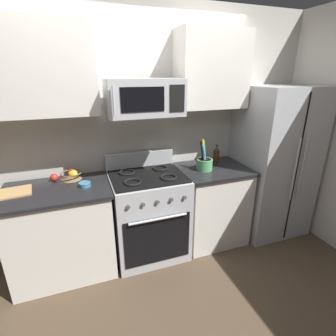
{
  "coord_description": "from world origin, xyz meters",
  "views": [
    {
      "loc": [
        -0.62,
        -1.66,
        1.91
      ],
      "look_at": [
        0.18,
        0.56,
        1.03
      ],
      "focal_mm": 27.26,
      "sensor_mm": 36.0,
      "label": 1
    }
  ],
  "objects_px": {
    "refrigerator": "(273,162)",
    "fruit_basket": "(72,175)",
    "cutting_board": "(14,192)",
    "utensil_crock": "(204,163)",
    "range_oven": "(148,214)",
    "apple_loose": "(54,178)",
    "bottle_soy": "(216,155)",
    "microwave": "(144,97)",
    "prep_bowl": "(85,184)"
  },
  "relations": [
    {
      "from": "refrigerator",
      "to": "fruit_basket",
      "type": "xyz_separation_m",
      "value": [
        -2.3,
        0.22,
        0.06
      ]
    },
    {
      "from": "fruit_basket",
      "to": "cutting_board",
      "type": "distance_m",
      "value": 0.52
    },
    {
      "from": "utensil_crock",
      "to": "cutting_board",
      "type": "distance_m",
      "value": 1.86
    },
    {
      "from": "range_oven",
      "to": "apple_loose",
      "type": "distance_m",
      "value": 1.03
    },
    {
      "from": "apple_loose",
      "to": "bottle_soy",
      "type": "xyz_separation_m",
      "value": [
        1.75,
        -0.08,
        0.06
      ]
    },
    {
      "from": "refrigerator",
      "to": "microwave",
      "type": "bearing_deg",
      "value": 178.33
    },
    {
      "from": "microwave",
      "to": "cutting_board",
      "type": "bearing_deg",
      "value": 179.82
    },
    {
      "from": "utensil_crock",
      "to": "cutting_board",
      "type": "relative_size",
      "value": 1.21
    },
    {
      "from": "fruit_basket",
      "to": "cutting_board",
      "type": "relative_size",
      "value": 0.72
    },
    {
      "from": "microwave",
      "to": "utensil_crock",
      "type": "bearing_deg",
      "value": -3.94
    },
    {
      "from": "microwave",
      "to": "prep_bowl",
      "type": "height_order",
      "value": "microwave"
    },
    {
      "from": "refrigerator",
      "to": "bottle_soy",
      "type": "distance_m",
      "value": 0.74
    },
    {
      "from": "refrigerator",
      "to": "apple_loose",
      "type": "height_order",
      "value": "refrigerator"
    },
    {
      "from": "cutting_board",
      "to": "prep_bowl",
      "type": "relative_size",
      "value": 2.56
    },
    {
      "from": "microwave",
      "to": "fruit_basket",
      "type": "height_order",
      "value": "microwave"
    },
    {
      "from": "microwave",
      "to": "cutting_board",
      "type": "height_order",
      "value": "microwave"
    },
    {
      "from": "fruit_basket",
      "to": "prep_bowl",
      "type": "height_order",
      "value": "fruit_basket"
    },
    {
      "from": "utensil_crock",
      "to": "bottle_soy",
      "type": "relative_size",
      "value": 1.53
    },
    {
      "from": "apple_loose",
      "to": "refrigerator",
      "type": "bearing_deg",
      "value": -5.01
    },
    {
      "from": "utensil_crock",
      "to": "fruit_basket",
      "type": "distance_m",
      "value": 1.38
    },
    {
      "from": "refrigerator",
      "to": "utensil_crock",
      "type": "height_order",
      "value": "refrigerator"
    },
    {
      "from": "refrigerator",
      "to": "microwave",
      "type": "relative_size",
      "value": 2.55
    },
    {
      "from": "utensil_crock",
      "to": "range_oven",
      "type": "bearing_deg",
      "value": 178.61
    },
    {
      "from": "fruit_basket",
      "to": "bottle_soy",
      "type": "distance_m",
      "value": 1.59
    },
    {
      "from": "apple_loose",
      "to": "cutting_board",
      "type": "bearing_deg",
      "value": -153.07
    },
    {
      "from": "refrigerator",
      "to": "prep_bowl",
      "type": "height_order",
      "value": "refrigerator"
    },
    {
      "from": "utensil_crock",
      "to": "apple_loose",
      "type": "height_order",
      "value": "utensil_crock"
    },
    {
      "from": "range_oven",
      "to": "cutting_board",
      "type": "distance_m",
      "value": 1.29
    },
    {
      "from": "range_oven",
      "to": "bottle_soy",
      "type": "bearing_deg",
      "value": 7.96
    },
    {
      "from": "utensil_crock",
      "to": "apple_loose",
      "type": "distance_m",
      "value": 1.55
    },
    {
      "from": "apple_loose",
      "to": "prep_bowl",
      "type": "height_order",
      "value": "apple_loose"
    },
    {
      "from": "cutting_board",
      "to": "bottle_soy",
      "type": "bearing_deg",
      "value": 2.43
    },
    {
      "from": "fruit_basket",
      "to": "apple_loose",
      "type": "xyz_separation_m",
      "value": [
        -0.16,
        0.0,
        -0.01
      ]
    },
    {
      "from": "refrigerator",
      "to": "bottle_soy",
      "type": "relative_size",
      "value": 7.91
    },
    {
      "from": "utensil_crock",
      "to": "refrigerator",
      "type": "bearing_deg",
      "value": -0.11
    },
    {
      "from": "fruit_basket",
      "to": "bottle_soy",
      "type": "relative_size",
      "value": 0.91
    },
    {
      "from": "utensil_crock",
      "to": "prep_bowl",
      "type": "distance_m",
      "value": 1.26
    },
    {
      "from": "refrigerator",
      "to": "fruit_basket",
      "type": "relative_size",
      "value": 8.71
    },
    {
      "from": "microwave",
      "to": "utensil_crock",
      "type": "distance_m",
      "value": 0.96
    },
    {
      "from": "microwave",
      "to": "bottle_soy",
      "type": "height_order",
      "value": "microwave"
    },
    {
      "from": "microwave",
      "to": "utensil_crock",
      "type": "height_order",
      "value": "microwave"
    },
    {
      "from": "refrigerator",
      "to": "bottle_soy",
      "type": "height_order",
      "value": "refrigerator"
    },
    {
      "from": "microwave",
      "to": "prep_bowl",
      "type": "distance_m",
      "value": 0.98
    },
    {
      "from": "apple_loose",
      "to": "cutting_board",
      "type": "xyz_separation_m",
      "value": [
        -0.33,
        -0.17,
        -0.03
      ]
    },
    {
      "from": "range_oven",
      "to": "refrigerator",
      "type": "distance_m",
      "value": 1.63
    },
    {
      "from": "microwave",
      "to": "cutting_board",
      "type": "xyz_separation_m",
      "value": [
        -1.21,
        0.0,
        -0.78
      ]
    },
    {
      "from": "microwave",
      "to": "cutting_board",
      "type": "relative_size",
      "value": 2.45
    },
    {
      "from": "apple_loose",
      "to": "bottle_soy",
      "type": "height_order",
      "value": "bottle_soy"
    },
    {
      "from": "refrigerator",
      "to": "apple_loose",
      "type": "relative_size",
      "value": 23.23
    },
    {
      "from": "refrigerator",
      "to": "cutting_board",
      "type": "relative_size",
      "value": 6.25
    }
  ]
}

